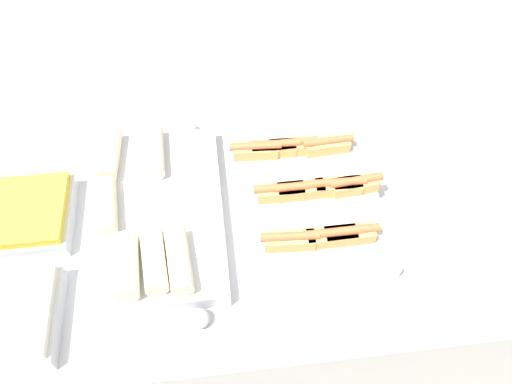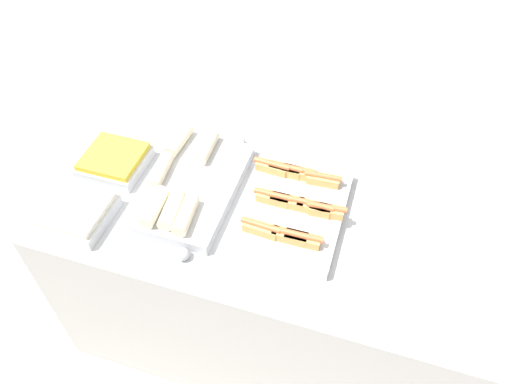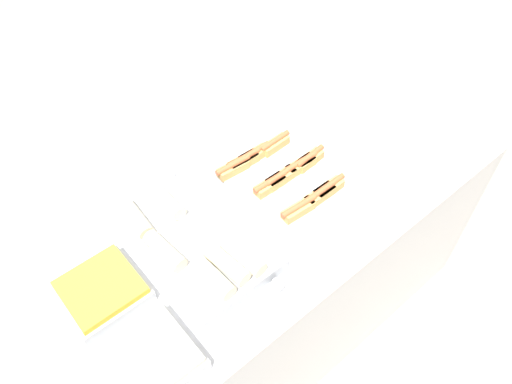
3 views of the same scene
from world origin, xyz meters
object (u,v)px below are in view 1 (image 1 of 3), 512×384
object	(u,v)px
tray_side_back	(25,216)
tray_hotdogs	(308,195)
serving_spoon_far	(182,130)
tray_wraps	(153,214)
serving_spoon_near	(190,320)
tray_side_front	(5,320)

from	to	relation	value
tray_side_back	tray_hotdogs	bearing A→B (deg)	-1.73
tray_side_back	serving_spoon_far	size ratio (longest dim) A/B	0.92
tray_hotdogs	tray_wraps	distance (m)	0.42
tray_hotdogs	tray_side_back	size ratio (longest dim) A/B	2.04
tray_hotdogs	tray_side_back	bearing A→B (deg)	178.27
tray_side_back	serving_spoon_far	bearing A→B (deg)	33.60
serving_spoon_far	tray_hotdogs	bearing A→B (deg)	-42.22
tray_side_back	serving_spoon_near	world-z (taller)	tray_side_back
tray_side_front	serving_spoon_far	xyz separation A→B (m)	(0.42, 0.57, -0.02)
tray_side_front	tray_side_back	bearing A→B (deg)	90.00
tray_hotdogs	tray_wraps	world-z (taller)	tray_wraps
tray_side_front	serving_spoon_near	distance (m)	0.42
tray_hotdogs	serving_spoon_far	size ratio (longest dim) A/B	1.87
tray_side_front	serving_spoon_near	bearing A→B (deg)	-6.05
tray_wraps	serving_spoon_far	distance (m)	0.32
tray_wraps	tray_side_back	distance (m)	0.34
serving_spoon_far	tray_wraps	bearing A→B (deg)	-105.17
tray_wraps	tray_side_front	size ratio (longest dim) A/B	2.26
tray_hotdogs	serving_spoon_near	distance (m)	0.45
tray_side_front	serving_spoon_far	world-z (taller)	tray_side_front
tray_wraps	serving_spoon_near	xyz separation A→B (m)	(0.08, -0.30, -0.02)
serving_spoon_near	serving_spoon_far	xyz separation A→B (m)	(0.00, 0.61, -0.00)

